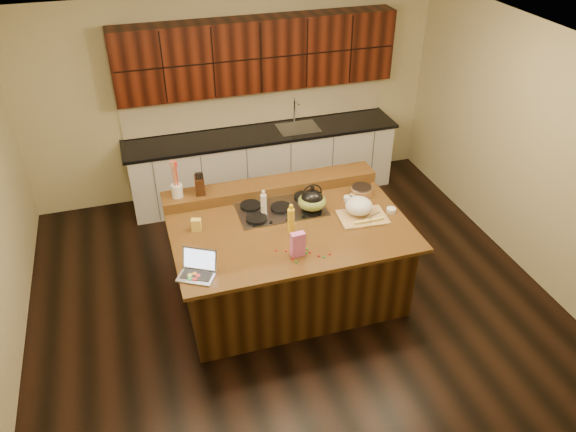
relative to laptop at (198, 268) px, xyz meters
name	(u,v)px	position (x,y,z in m)	size (l,w,h in m)	color
room	(290,189)	(1.02, 0.49, 0.37)	(5.52, 5.02, 2.72)	black
island	(289,260)	(1.02, 0.49, -0.52)	(2.40, 1.60, 0.92)	black
back_ledge	(271,187)	(1.02, 1.19, 0.00)	(2.40, 0.30, 0.12)	black
cooktop	(281,209)	(1.02, 0.79, -0.04)	(0.92, 0.52, 0.05)	gray
back_counter	(262,128)	(1.32, 2.72, 0.00)	(3.70, 0.66, 2.40)	silver
kettle	(312,199)	(1.32, 0.66, 0.09)	(0.24, 0.24, 0.22)	black
green_bowl	(312,201)	(1.32, 0.66, 0.07)	(0.30, 0.30, 0.16)	olive
laptop	(198,268)	(0.00, 0.00, 0.00)	(0.41, 0.38, 0.22)	#B7B7BC
oil_bottle	(291,221)	(0.99, 0.37, 0.07)	(0.07, 0.07, 0.27)	yellow
vinegar_bottle	(264,205)	(0.81, 0.75, 0.06)	(0.06, 0.06, 0.25)	silver
wooden_tray	(360,209)	(1.76, 0.45, 0.03)	(0.52, 0.41, 0.20)	tan
ramekin_a	(391,210)	(2.11, 0.41, -0.04)	(0.10, 0.10, 0.04)	white
ramekin_b	(348,199)	(1.77, 0.76, -0.04)	(0.10, 0.10, 0.04)	white
ramekin_c	(354,197)	(1.84, 0.77, -0.04)	(0.10, 0.10, 0.04)	white
strainer_bowl	(361,192)	(1.95, 0.82, -0.02)	(0.24, 0.24, 0.09)	#996B3F
kitchen_timer	(370,221)	(1.81, 0.28, -0.03)	(0.08, 0.08, 0.07)	silver
pink_bag	(298,244)	(0.94, 0.00, 0.06)	(0.13, 0.07, 0.25)	pink
candy_plate	(194,278)	(-0.05, -0.05, -0.05)	(0.18, 0.18, 0.01)	white
package_box	(196,225)	(0.10, 0.68, 0.01)	(0.10, 0.07, 0.13)	#EAC852
utensil_crock	(177,191)	(-0.01, 1.19, 0.13)	(0.12, 0.12, 0.14)	white
knife_block	(200,185)	(0.23, 1.19, 0.16)	(0.10, 0.16, 0.19)	black
gumdrop_0	(319,256)	(1.12, -0.09, -0.05)	(0.02, 0.02, 0.02)	red
gumdrop_1	(324,257)	(1.16, -0.12, -0.05)	(0.02, 0.02, 0.02)	#198C26
gumdrop_2	(286,251)	(0.85, 0.08, -0.05)	(0.02, 0.02, 0.02)	red
gumdrop_3	(292,255)	(0.89, 0.00, -0.05)	(0.02, 0.02, 0.02)	#198C26
gumdrop_4	(310,252)	(1.06, -0.01, -0.05)	(0.02, 0.02, 0.02)	red
gumdrop_5	(307,249)	(1.05, 0.05, -0.05)	(0.02, 0.02, 0.02)	#198C26
gumdrop_6	(293,259)	(0.87, -0.06, -0.05)	(0.02, 0.02, 0.02)	red
gumdrop_7	(296,262)	(0.89, -0.11, -0.05)	(0.02, 0.02, 0.02)	#198C26
gumdrop_8	(330,254)	(1.23, -0.09, -0.05)	(0.02, 0.02, 0.02)	red
gumdrop_9	(307,253)	(1.03, -0.01, -0.05)	(0.02, 0.02, 0.02)	#198C26
gumdrop_10	(276,250)	(0.77, 0.11, -0.05)	(0.02, 0.02, 0.02)	red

